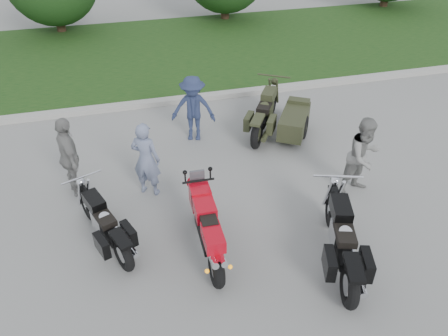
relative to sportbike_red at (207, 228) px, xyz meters
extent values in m
plane|color=#969691|center=(0.02, 0.18, -0.60)|extent=(80.00, 80.00, 0.00)
cube|color=#ACAAA2|center=(0.02, 6.18, -0.53)|extent=(60.00, 0.30, 0.15)
cube|color=#33531C|center=(0.02, 10.33, -0.53)|extent=(60.00, 8.00, 0.14)
cylinder|color=#3F2B1C|center=(-2.98, 13.68, 0.00)|extent=(0.36, 0.36, 1.20)
cylinder|color=#3F2B1C|center=(4.02, 13.68, 0.00)|extent=(0.36, 0.36, 1.20)
torus|color=black|center=(-0.02, -0.72, -0.28)|extent=(0.22, 0.66, 0.65)
torus|color=black|center=(0.02, 0.81, -0.29)|extent=(0.14, 0.63, 0.63)
cube|color=black|center=(0.00, -0.01, -0.03)|extent=(0.32, 0.95, 0.37)
cube|color=red|center=(0.01, 0.23, 0.26)|extent=(0.37, 0.59, 0.27)
cube|color=red|center=(-0.01, -0.48, 0.22)|extent=(0.33, 0.59, 0.23)
cube|color=black|center=(0.00, -0.14, 0.30)|extent=(0.28, 0.37, 0.11)
cube|color=red|center=(0.02, 0.62, 0.22)|extent=(0.37, 0.43, 0.42)
cylinder|color=silver|center=(-0.09, -0.77, 0.05)|extent=(0.13, 0.49, 0.23)
cylinder|color=silver|center=(0.05, -0.78, 0.05)|extent=(0.13, 0.49, 0.23)
torus|color=black|center=(-1.47, 0.03, -0.27)|extent=(0.39, 0.68, 0.66)
torus|color=black|center=(-2.05, 1.52, -0.29)|extent=(0.33, 0.62, 0.62)
cube|color=black|center=(-1.76, 0.77, -0.20)|extent=(0.62, 1.16, 0.14)
cube|color=silver|center=(-1.76, 0.77, -0.12)|extent=(0.43, 0.51, 0.34)
cube|color=black|center=(-1.86, 1.05, 0.15)|extent=(0.44, 0.60, 0.21)
cube|color=black|center=(-1.71, 0.64, 0.06)|extent=(0.43, 0.55, 0.12)
cube|color=black|center=(-1.47, 0.03, 0.07)|extent=(0.39, 0.57, 0.06)
cylinder|color=silver|center=(-1.47, 0.52, -0.33)|extent=(0.47, 1.03, 0.10)
torus|color=black|center=(1.90, -1.63, -0.23)|extent=(0.41, 0.78, 0.76)
torus|color=black|center=(2.47, 0.13, -0.25)|extent=(0.35, 0.72, 0.71)
cube|color=black|center=(2.18, -0.75, -0.14)|extent=(0.65, 1.35, 0.16)
cube|color=silver|center=(2.18, -0.75, -0.05)|extent=(0.47, 0.58, 0.39)
cube|color=black|center=(2.29, -0.43, 0.27)|extent=(0.49, 0.68, 0.25)
cube|color=black|center=(2.13, -0.91, 0.15)|extent=(0.47, 0.63, 0.13)
cube|color=black|center=(1.90, -1.63, 0.18)|extent=(0.42, 0.66, 0.07)
cylinder|color=silver|center=(2.26, -1.19, -0.29)|extent=(0.49, 1.20, 0.11)
torus|color=black|center=(1.99, 3.19, -0.23)|extent=(0.56, 0.74, 0.75)
torus|color=black|center=(2.96, 4.74, -0.25)|extent=(0.49, 0.67, 0.71)
cube|color=black|center=(2.47, 3.96, -0.14)|extent=(0.91, 1.26, 0.16)
cube|color=#323620|center=(2.47, 3.96, -0.05)|extent=(0.55, 0.60, 0.39)
cube|color=#323620|center=(2.65, 4.24, 0.26)|extent=(0.59, 0.68, 0.24)
cube|color=black|center=(2.38, 3.82, 0.15)|extent=(0.56, 0.63, 0.13)
cube|color=#323620|center=(1.99, 3.19, 0.17)|extent=(0.53, 0.65, 0.07)
cylinder|color=#323620|center=(2.44, 3.53, -0.29)|extent=(0.74, 1.09, 0.11)
cube|color=#323620|center=(3.07, 3.46, -0.16)|extent=(1.28, 1.54, 0.50)
torus|color=black|center=(3.31, 3.31, -0.29)|extent=(0.44, 0.60, 0.62)
imported|color=gray|center=(-0.80, 2.07, 0.23)|extent=(0.73, 0.65, 1.67)
imported|color=gray|center=(3.53, 0.97, 0.26)|extent=(1.00, 0.88, 1.73)
imported|color=navy|center=(0.59, 4.01, 0.24)|extent=(1.24, 0.94, 1.69)
imported|color=gray|center=(-2.30, 2.47, 0.28)|extent=(0.69, 1.12, 1.77)
camera|label=1|loc=(-1.18, -5.51, 5.17)|focal=35.00mm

